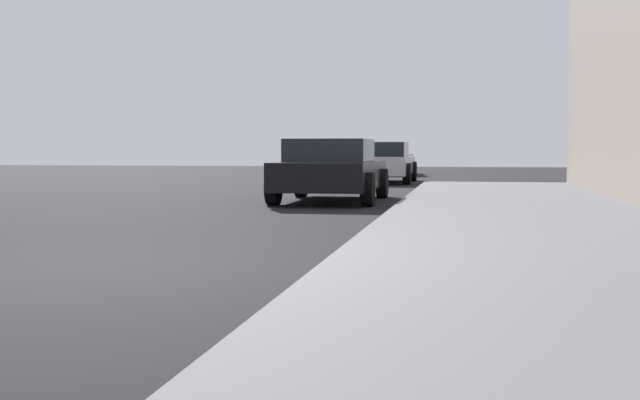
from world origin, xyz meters
name	(u,v)px	position (x,y,z in m)	size (l,w,h in m)	color
ground_plane	(107,269)	(0.00, 0.00, 0.00)	(80.00, 80.00, 0.00)	black
sidewalk	(569,274)	(4.00, 0.00, 0.07)	(4.00, 32.00, 0.15)	slate
car_black	(331,170)	(0.45, 9.40, 0.65)	(2.03, 4.05, 1.27)	black
car_silver	(381,162)	(0.51, 18.49, 0.65)	(2.04, 4.31, 1.27)	#B7B7BF
car_red	(388,159)	(0.01, 26.03, 0.64)	(1.95, 4.01, 1.27)	red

